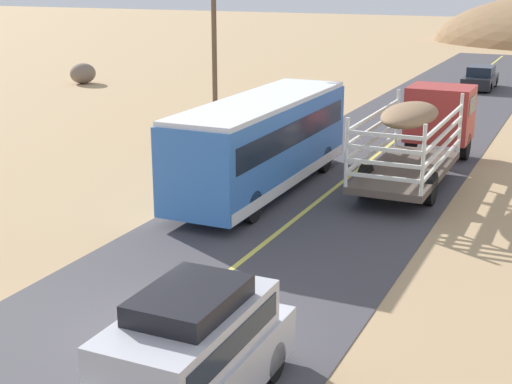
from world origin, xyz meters
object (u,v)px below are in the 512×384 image
object	(u,v)px
bus	(262,142)
car_far	(480,78)
suv_near	(192,352)
boulder_near_shoulder	(206,137)
boulder_mid_field	(83,73)
power_pole_mid	(214,31)
livestock_truck	(429,124)

from	to	relation	value
bus	car_far	bearing A→B (deg)	83.05
suv_near	bus	distance (m)	13.55
boulder_near_shoulder	car_far	bearing A→B (deg)	69.06
suv_near	boulder_mid_field	distance (m)	40.74
boulder_near_shoulder	bus	bearing A→B (deg)	-46.22
suv_near	boulder_near_shoulder	xyz separation A→B (m)	(-9.50, 18.07, -0.75)
car_far	power_pole_mid	distance (m)	21.34
livestock_truck	suv_near	bearing A→B (deg)	-90.33
bus	power_pole_mid	bearing A→B (deg)	126.49
car_far	boulder_mid_field	xyz separation A→B (m)	(-25.04, -8.74, -0.00)
livestock_truck	car_far	bearing A→B (deg)	93.21
suv_near	boulder_mid_field	bearing A→B (deg)	129.96
power_pole_mid	car_far	bearing A→B (deg)	62.59
car_far	power_pole_mid	xyz separation A→B (m)	(-9.65, -18.61, 4.01)
boulder_near_shoulder	boulder_mid_field	distance (m)	21.23
bus	boulder_mid_field	world-z (taller)	bus
suv_near	boulder_near_shoulder	bearing A→B (deg)	117.73
livestock_truck	boulder_near_shoulder	xyz separation A→B (m)	(-9.60, -0.01, -1.39)
boulder_near_shoulder	boulder_mid_field	world-z (taller)	boulder_mid_field
bus	power_pole_mid	xyz separation A→B (m)	(-6.34, 8.57, 2.95)
car_far	boulder_mid_field	bearing A→B (deg)	-160.77
power_pole_mid	boulder_mid_field	distance (m)	18.72
suv_near	car_far	bearing A→B (deg)	91.61
boulder_mid_field	suv_near	bearing A→B (deg)	-50.04
boulder_near_shoulder	suv_near	bearing A→B (deg)	-62.27
car_far	boulder_near_shoulder	world-z (taller)	car_far
car_far	boulder_near_shoulder	distance (m)	23.44
livestock_truck	bus	bearing A→B (deg)	-130.59
car_far	power_pole_mid	size ratio (longest dim) A/B	0.50
boulder_mid_field	livestock_truck	bearing A→B (deg)	-26.58
suv_near	car_far	size ratio (longest dim) A/B	1.05
bus	suv_near	bearing A→B (deg)	-70.87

